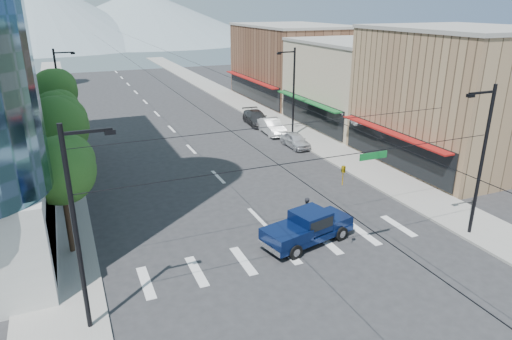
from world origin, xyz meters
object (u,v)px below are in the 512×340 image
object	(u,v)px
parked_car_far	(256,118)
parked_car_mid	(272,127)
pickup_truck	(307,227)
pedestrian	(307,211)
parked_car_near	(295,140)

from	to	relation	value
parked_car_far	parked_car_mid	bearing A→B (deg)	-86.08
pickup_truck	parked_car_mid	xyz separation A→B (m)	(7.99, 21.96, -0.20)
pedestrian	parked_car_near	distance (m)	16.22
pickup_truck	pedestrian	xyz separation A→B (m)	(1.16, 2.11, -0.11)
pickup_truck	parked_car_mid	distance (m)	23.37
pedestrian	parked_car_far	xyz separation A→B (m)	(6.90, 24.21, -0.12)
pickup_truck	pedestrian	bearing A→B (deg)	47.90
pickup_truck	parked_car_mid	world-z (taller)	pickup_truck
pedestrian	pickup_truck	bearing A→B (deg)	160.64
pedestrian	parked_car_far	size ratio (longest dim) A/B	0.34
pedestrian	parked_car_near	bearing A→B (deg)	-15.62
pickup_truck	parked_car_near	xyz separation A→B (m)	(8.06, 16.78, -0.30)
parked_car_near	parked_car_mid	distance (m)	5.18
parked_car_near	parked_car_mid	size ratio (longest dim) A/B	0.84
parked_car_near	parked_car_mid	world-z (taller)	parked_car_mid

